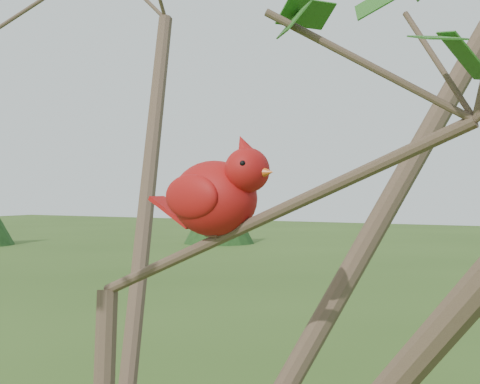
{
  "coord_description": "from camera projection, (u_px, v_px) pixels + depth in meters",
  "views": [
    {
      "loc": [
        0.73,
        -0.85,
        2.12
      ],
      "look_at": [
        0.22,
        0.07,
        2.11
      ],
      "focal_mm": 55.0,
      "sensor_mm": 36.0,
      "label": 1
    }
  ],
  "objects": [
    {
      "name": "crabapple_tree",
      "position": [
        93.0,
        187.0,
        1.07
      ],
      "size": [
        2.35,
        2.05,
        2.95
      ],
      "color": "#432E24",
      "rests_on": "ground"
    },
    {
      "name": "cardinal",
      "position": [
        218.0,
        195.0,
        1.09
      ],
      "size": [
        0.24,
        0.13,
        0.16
      ],
      "rotation": [
        0.0,
        0.0,
        -0.18
      ],
      "color": "#B2160F",
      "rests_on": "ground"
    },
    {
      "name": "distant_trees",
      "position": [
        479.0,
        212.0,
        23.64
      ],
      "size": [
        40.97,
        16.07,
        2.9
      ],
      "color": "#432E24",
      "rests_on": "ground"
    }
  ]
}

